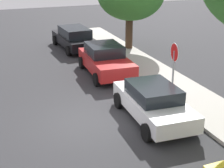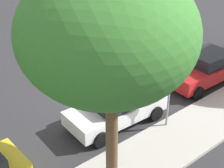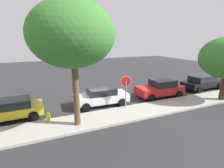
% 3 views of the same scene
% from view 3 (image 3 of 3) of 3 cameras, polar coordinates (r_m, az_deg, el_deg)
% --- Properties ---
extents(ground_plane, '(60.00, 60.00, 0.00)m').
position_cam_3_polar(ground_plane, '(16.34, -4.30, -3.69)').
color(ground_plane, '#2D2D30').
extents(sidewalk_curb, '(32.00, 2.36, 0.14)m').
position_cam_3_polar(sidewalk_curb, '(12.15, 3.42, -9.91)').
color(sidewalk_curb, '#B2ADA3').
rests_on(sidewalk_curb, ground_plane).
extents(stop_sign, '(0.78, 0.13, 2.54)m').
position_cam_3_polar(stop_sign, '(12.61, 4.54, -0.91)').
color(stop_sign, gray).
rests_on(stop_sign, ground_plane).
extents(parked_car_white, '(4.26, 2.11, 1.39)m').
position_cam_3_polar(parked_car_white, '(13.78, -3.50, -4.00)').
color(parked_car_white, white).
rests_on(parked_car_white, ground_plane).
extents(parked_car_red, '(4.30, 2.23, 1.55)m').
position_cam_3_polar(parked_car_red, '(16.36, 15.44, -1.30)').
color(parked_car_red, red).
rests_on(parked_car_red, ground_plane).
extents(parked_car_yellow, '(4.05, 2.04, 1.34)m').
position_cam_3_polar(parked_car_yellow, '(13.09, -30.26, -7.12)').
color(parked_car_yellow, yellow).
rests_on(parked_car_yellow, ground_plane).
extents(parked_car_black, '(4.65, 2.21, 1.44)m').
position_cam_3_polar(parked_car_black, '(20.36, 27.36, 0.55)').
color(parked_car_black, black).
rests_on(parked_car_black, ground_plane).
extents(street_tree_mid_block, '(4.65, 4.65, 7.14)m').
position_cam_3_polar(street_tree_mid_block, '(9.88, -12.97, 15.41)').
color(street_tree_mid_block, brown).
rests_on(street_tree_mid_block, ground_plane).
extents(fire_hydrant, '(0.30, 0.22, 0.72)m').
position_cam_3_polar(fire_hydrant, '(11.70, -20.05, -10.25)').
color(fire_hydrant, gold).
rests_on(fire_hydrant, ground_plane).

